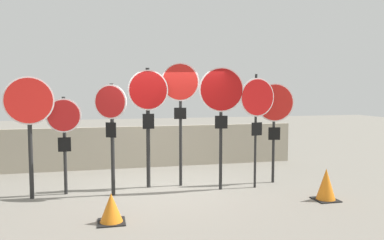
# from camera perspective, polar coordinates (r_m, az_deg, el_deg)

# --- Properties ---
(ground_plane) EXTENTS (40.00, 40.00, 0.00)m
(ground_plane) POSITION_cam_1_polar(r_m,az_deg,el_deg) (8.13, -4.54, -10.50)
(ground_plane) COLOR gray
(fence_back) EXTENTS (8.31, 0.12, 1.13)m
(fence_back) POSITION_cam_1_polar(r_m,az_deg,el_deg) (10.35, -6.59, -4.05)
(fence_back) COLOR #A89E89
(fence_back) RESTS_ON ground
(stop_sign_0) EXTENTS (0.91, 0.21, 2.38)m
(stop_sign_0) POSITION_cam_1_polar(r_m,az_deg,el_deg) (7.78, -23.55, 1.08)
(stop_sign_0) COLOR black
(stop_sign_0) RESTS_ON ground
(stop_sign_1) EXTENTS (0.68, 0.13, 1.98)m
(stop_sign_1) POSITION_cam_1_polar(r_m,az_deg,el_deg) (7.90, -18.92, -0.84)
(stop_sign_1) COLOR black
(stop_sign_1) RESTS_ON ground
(stop_sign_2) EXTENTS (0.62, 0.33, 2.24)m
(stop_sign_2) POSITION_cam_1_polar(r_m,az_deg,el_deg) (7.56, -12.22, 0.43)
(stop_sign_2) COLOR black
(stop_sign_2) RESTS_ON ground
(stop_sign_3) EXTENTS (0.86, 0.15, 2.59)m
(stop_sign_3) POSITION_cam_1_polar(r_m,az_deg,el_deg) (8.03, -6.70, 2.39)
(stop_sign_3) COLOR black
(stop_sign_3) RESTS_ON ground
(stop_sign_4) EXTENTS (0.79, 0.29, 2.70)m
(stop_sign_4) POSITION_cam_1_polar(r_m,az_deg,el_deg) (8.12, -1.81, 3.80)
(stop_sign_4) COLOR black
(stop_sign_4) RESTS_ON ground
(stop_sign_5) EXTENTS (0.92, 0.20, 2.59)m
(stop_sign_5) POSITION_cam_1_polar(r_m,az_deg,el_deg) (7.82, 4.49, 3.09)
(stop_sign_5) COLOR black
(stop_sign_5) RESTS_ON ground
(stop_sign_6) EXTENTS (0.82, 0.17, 2.45)m
(stop_sign_6) POSITION_cam_1_polar(r_m,az_deg,el_deg) (8.08, 9.88, 2.32)
(stop_sign_6) COLOR black
(stop_sign_6) RESTS_ON ground
(stop_sign_7) EXTENTS (0.85, 0.19, 2.27)m
(stop_sign_7) POSITION_cam_1_polar(r_m,az_deg,el_deg) (8.62, 12.48, 1.48)
(stop_sign_7) COLOR black
(stop_sign_7) RESTS_ON ground
(traffic_cone_0) EXTENTS (0.44, 0.44, 0.62)m
(traffic_cone_0) POSITION_cam_1_polar(r_m,az_deg,el_deg) (7.73, 19.74, -9.24)
(traffic_cone_0) COLOR black
(traffic_cone_0) RESTS_ON ground
(traffic_cone_1) EXTENTS (0.43, 0.43, 0.48)m
(traffic_cone_1) POSITION_cam_1_polar(r_m,az_deg,el_deg) (6.25, -12.20, -13.00)
(traffic_cone_1) COLOR black
(traffic_cone_1) RESTS_ON ground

